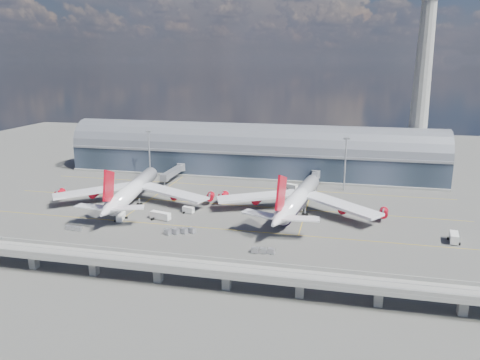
% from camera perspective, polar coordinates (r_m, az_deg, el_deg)
% --- Properties ---
extents(ground, '(500.00, 500.00, 0.00)m').
position_cam_1_polar(ground, '(185.53, -3.38, -4.79)').
color(ground, '#474744').
rests_on(ground, ground).
extents(taxi_lines, '(200.00, 80.12, 0.01)m').
position_cam_1_polar(taxi_lines, '(205.77, -1.66, -2.82)').
color(taxi_lines, gold).
rests_on(taxi_lines, ground).
extents(terminal, '(200.00, 30.00, 28.00)m').
position_cam_1_polar(terminal, '(255.86, 1.46, 3.22)').
color(terminal, '#202A36').
rests_on(terminal, ground).
extents(control_tower, '(19.00, 19.00, 103.00)m').
position_cam_1_polar(control_tower, '(253.71, 21.33, 11.35)').
color(control_tower, gray).
rests_on(control_tower, ground).
extents(guideway, '(220.00, 8.50, 7.20)m').
position_cam_1_polar(guideway, '(135.44, -10.01, -10.07)').
color(guideway, gray).
rests_on(guideway, ground).
extents(floodlight_mast_left, '(3.00, 0.70, 25.70)m').
position_cam_1_polar(floodlight_mast_left, '(248.86, -10.98, 3.18)').
color(floodlight_mast_left, gray).
rests_on(floodlight_mast_left, ground).
extents(floodlight_mast_right, '(3.00, 0.70, 25.70)m').
position_cam_1_polar(floodlight_mast_right, '(228.02, 12.71, 2.08)').
color(floodlight_mast_right, gray).
rests_on(floodlight_mast_right, ground).
extents(airliner_left, '(70.68, 74.36, 22.68)m').
position_cam_1_polar(airliner_left, '(207.31, -12.98, -1.20)').
color(airliner_left, white).
rests_on(airliner_left, ground).
extents(airliner_right, '(70.59, 73.82, 23.42)m').
position_cam_1_polar(airliner_right, '(191.44, 7.09, -2.36)').
color(airliner_right, white).
rests_on(airliner_right, ground).
extents(jet_bridge_left, '(4.40, 28.00, 7.25)m').
position_cam_1_polar(jet_bridge_left, '(243.66, -8.05, 1.03)').
color(jet_bridge_left, gray).
rests_on(jet_bridge_left, ground).
extents(jet_bridge_right, '(4.40, 32.00, 7.25)m').
position_cam_1_polar(jet_bridge_right, '(226.64, 9.00, -0.01)').
color(jet_bridge_right, gray).
rests_on(jet_bridge_right, ground).
extents(service_truck_0, '(3.71, 7.05, 2.79)m').
position_cam_1_polar(service_truck_0, '(189.32, -14.32, -4.37)').
color(service_truck_0, silver).
rests_on(service_truck_0, ground).
extents(service_truck_1, '(4.94, 3.01, 2.68)m').
position_cam_1_polar(service_truck_1, '(193.18, -6.31, -3.65)').
color(service_truck_1, silver).
rests_on(service_truck_1, ground).
extents(service_truck_2, '(8.90, 4.52, 3.10)m').
position_cam_1_polar(service_truck_2, '(186.87, -9.68, -4.31)').
color(service_truck_2, silver).
rests_on(service_truck_2, ground).
extents(service_truck_3, '(3.58, 7.19, 3.33)m').
position_cam_1_polar(service_truck_3, '(177.84, 24.63, -6.42)').
color(service_truck_3, silver).
rests_on(service_truck_3, ground).
extents(service_truck_4, '(3.27, 5.14, 2.76)m').
position_cam_1_polar(service_truck_4, '(197.66, 7.57, -3.25)').
color(service_truck_4, silver).
rests_on(service_truck_4, ground).
extents(service_truck_5, '(6.45, 4.77, 2.92)m').
position_cam_1_polar(service_truck_5, '(227.11, 6.25, -0.85)').
color(service_truck_5, silver).
rests_on(service_truck_5, ground).
extents(cargo_train_0, '(6.80, 2.02, 1.50)m').
position_cam_1_polar(cargo_train_0, '(183.77, -19.63, -5.57)').
color(cargo_train_0, gray).
rests_on(cargo_train_0, ground).
extents(cargo_train_1, '(11.20, 6.42, 1.91)m').
position_cam_1_polar(cargo_train_1, '(171.08, -7.34, -6.22)').
color(cargo_train_1, gray).
rests_on(cargo_train_1, ground).
extents(cargo_train_2, '(7.85, 2.43, 1.73)m').
position_cam_1_polar(cargo_train_2, '(153.57, 2.83, -8.62)').
color(cargo_train_2, gray).
rests_on(cargo_train_2, ground).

